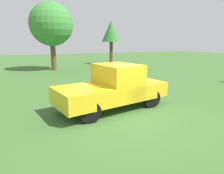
# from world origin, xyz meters

# --- Properties ---
(ground_plane) EXTENTS (80.00, 80.00, 0.00)m
(ground_plane) POSITION_xyz_m (0.00, 0.00, 0.00)
(ground_plane) COLOR #3D662D
(pickup_truck) EXTENTS (4.77, 2.72, 1.79)m
(pickup_truck) POSITION_xyz_m (-0.27, 1.01, 0.92)
(pickup_truck) COLOR black
(pickup_truck) RESTS_ON ground_plane
(tree_back_left) EXTENTS (3.97, 3.97, 6.24)m
(tree_back_left) POSITION_xyz_m (-1.04, 13.69, 4.23)
(tree_back_left) COLOR brown
(tree_back_left) RESTS_ON ground_plane
(tree_far_center) EXTENTS (2.20, 2.20, 5.12)m
(tree_far_center) POSITION_xyz_m (6.02, 16.19, 3.81)
(tree_far_center) COLOR brown
(tree_far_center) RESTS_ON ground_plane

